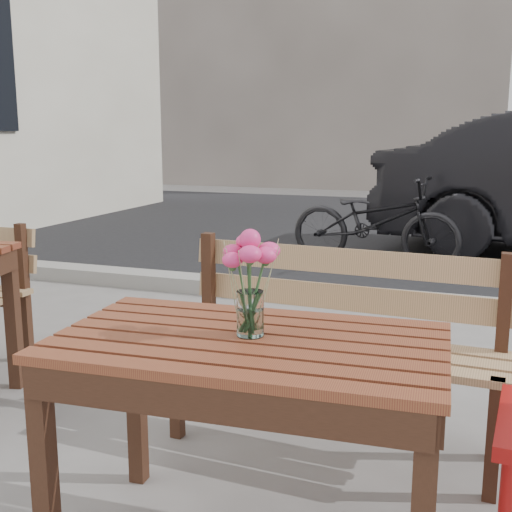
{
  "coord_description": "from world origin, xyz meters",
  "views": [
    {
      "loc": [
        0.7,
        -1.69,
        1.3
      ],
      "look_at": [
        0.06,
        0.07,
        0.94
      ],
      "focal_mm": 45.0,
      "sensor_mm": 36.0,
      "label": 1
    }
  ],
  "objects": [
    {
      "name": "main_bench",
      "position": [
        0.15,
        0.83,
        0.52
      ],
      "size": [
        1.41,
        0.48,
        0.87
      ],
      "rotation": [
        0.0,
        0.0,
        -0.05
      ],
      "color": "#9B7850",
      "rests_on": "ground"
    },
    {
      "name": "bicycle",
      "position": [
        -0.3,
        4.49,
        0.44
      ],
      "size": [
        1.74,
        0.82,
        0.88
      ],
      "primitive_type": "imported",
      "rotation": [
        0.0,
        0.0,
        1.43
      ],
      "color": "black",
      "rests_on": "ground"
    },
    {
      "name": "street",
      "position": [
        0.0,
        5.06,
        0.03
      ],
      "size": [
        30.0,
        8.12,
        0.12
      ],
      "color": "black",
      "rests_on": "ground"
    },
    {
      "name": "main_table",
      "position": [
        0.07,
        -0.0,
        0.59
      ],
      "size": [
        1.18,
        0.73,
        0.7
      ],
      "rotation": [
        0.0,
        0.0,
        0.06
      ],
      "color": "maroon",
      "rests_on": "ground"
    },
    {
      "name": "main_vase",
      "position": [
        0.06,
        0.02,
        0.9
      ],
      "size": [
        0.17,
        0.17,
        0.32
      ],
      "color": "white",
      "rests_on": "main_table"
    },
    {
      "name": "backdrop_buildings",
      "position": [
        0.17,
        14.4,
        3.6
      ],
      "size": [
        15.5,
        4.0,
        8.0
      ],
      "color": "slate",
      "rests_on": "ground"
    }
  ]
}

